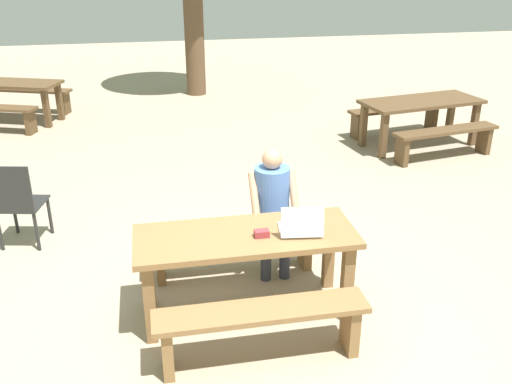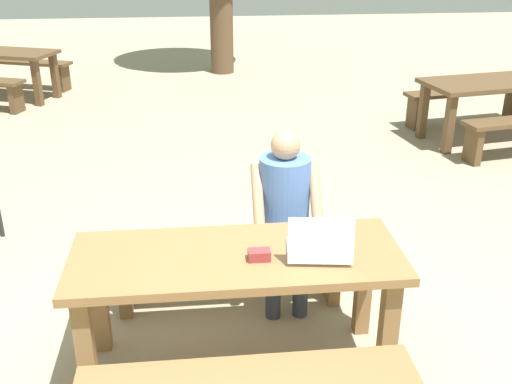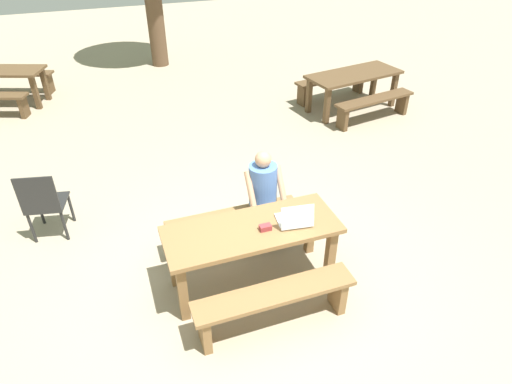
{
  "view_description": "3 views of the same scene",
  "coord_description": "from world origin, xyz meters",
  "px_view_note": "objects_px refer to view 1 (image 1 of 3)",
  "views": [
    {
      "loc": [
        -0.7,
        -4.01,
        2.9
      ],
      "look_at": [
        0.13,
        0.25,
        1.0
      ],
      "focal_mm": 39.84,
      "sensor_mm": 36.0,
      "label": 1
    },
    {
      "loc": [
        -0.19,
        -2.85,
        2.37
      ],
      "look_at": [
        0.13,
        0.25,
        1.0
      ],
      "focal_mm": 42.46,
      "sensor_mm": 36.0,
      "label": 2
    },
    {
      "loc": [
        -1.17,
        -3.36,
        3.59
      ],
      "look_at": [
        0.13,
        0.25,
        1.0
      ],
      "focal_mm": 31.4,
      "sensor_mm": 36.0,
      "label": 3
    }
  ],
  "objects_px": {
    "laptop": "(301,226)",
    "picnic_table_rear": "(4,88)",
    "picnic_table_front": "(246,247)",
    "person_seated": "(273,202)",
    "plastic_chair": "(18,202)",
    "picnic_table_mid": "(421,107)",
    "small_pouch": "(262,233)"
  },
  "relations": [
    {
      "from": "laptop",
      "to": "picnic_table_rear",
      "type": "distance_m",
      "value": 7.42
    },
    {
      "from": "picnic_table_front",
      "to": "laptop",
      "type": "xyz_separation_m",
      "value": [
        0.44,
        -0.08,
        0.19
      ]
    },
    {
      "from": "person_seated",
      "to": "laptop",
      "type": "bearing_deg",
      "value": -83.38
    },
    {
      "from": "plastic_chair",
      "to": "picnic_table_mid",
      "type": "relative_size",
      "value": 0.48
    },
    {
      "from": "plastic_chair",
      "to": "picnic_table_mid",
      "type": "bearing_deg",
      "value": -145.84
    },
    {
      "from": "laptop",
      "to": "picnic_table_front",
      "type": "bearing_deg",
      "value": -2.34
    },
    {
      "from": "plastic_chair",
      "to": "picnic_table_rear",
      "type": "xyz_separation_m",
      "value": [
        -1.07,
        4.83,
        0.1
      ]
    },
    {
      "from": "small_pouch",
      "to": "picnic_table_front",
      "type": "bearing_deg",
      "value": 147.85
    },
    {
      "from": "person_seated",
      "to": "plastic_chair",
      "type": "height_order",
      "value": "person_seated"
    },
    {
      "from": "laptop",
      "to": "person_seated",
      "type": "distance_m",
      "value": 0.69
    },
    {
      "from": "picnic_table_front",
      "to": "person_seated",
      "type": "height_order",
      "value": "person_seated"
    },
    {
      "from": "picnic_table_rear",
      "to": "person_seated",
      "type": "bearing_deg",
      "value": -38.54
    },
    {
      "from": "small_pouch",
      "to": "picnic_table_mid",
      "type": "distance_m",
      "value": 5.07
    },
    {
      "from": "laptop",
      "to": "picnic_table_mid",
      "type": "relative_size",
      "value": 0.19
    },
    {
      "from": "small_pouch",
      "to": "plastic_chair",
      "type": "bearing_deg",
      "value": 142.81
    },
    {
      "from": "laptop",
      "to": "person_seated",
      "type": "bearing_deg",
      "value": -75.65
    },
    {
      "from": "picnic_table_mid",
      "to": "picnic_table_rear",
      "type": "xyz_separation_m",
      "value": [
        -6.53,
        2.63,
        -0.02
      ]
    },
    {
      "from": "picnic_table_mid",
      "to": "laptop",
      "type": "bearing_deg",
      "value": -137.2
    },
    {
      "from": "person_seated",
      "to": "picnic_table_mid",
      "type": "relative_size",
      "value": 0.63
    },
    {
      "from": "picnic_table_rear",
      "to": "small_pouch",
      "type": "bearing_deg",
      "value": -42.94
    },
    {
      "from": "small_pouch",
      "to": "person_seated",
      "type": "relative_size",
      "value": 0.1
    },
    {
      "from": "laptop",
      "to": "picnic_table_rear",
      "type": "xyz_separation_m",
      "value": [
        -3.58,
        6.5,
        -0.22
      ]
    },
    {
      "from": "small_pouch",
      "to": "plastic_chair",
      "type": "height_order",
      "value": "plastic_chair"
    },
    {
      "from": "picnic_table_mid",
      "to": "picnic_table_rear",
      "type": "distance_m",
      "value": 7.04
    },
    {
      "from": "picnic_table_front",
      "to": "plastic_chair",
      "type": "distance_m",
      "value": 2.61
    },
    {
      "from": "person_seated",
      "to": "picnic_table_mid",
      "type": "height_order",
      "value": "person_seated"
    },
    {
      "from": "picnic_table_front",
      "to": "plastic_chair",
      "type": "bearing_deg",
      "value": 142.55
    },
    {
      "from": "laptop",
      "to": "picnic_table_mid",
      "type": "distance_m",
      "value": 4.87
    },
    {
      "from": "picnic_table_mid",
      "to": "small_pouch",
      "type": "bearing_deg",
      "value": -140.12
    },
    {
      "from": "picnic_table_front",
      "to": "small_pouch",
      "type": "relative_size",
      "value": 15.26
    },
    {
      "from": "small_pouch",
      "to": "picnic_table_mid",
      "type": "relative_size",
      "value": 0.06
    },
    {
      "from": "plastic_chair",
      "to": "small_pouch",
      "type": "bearing_deg",
      "value": 155.0
    }
  ]
}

